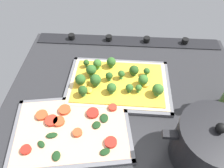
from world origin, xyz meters
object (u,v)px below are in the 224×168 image
Objects in this scene: baking_tray_back at (72,130)px; broccoli_pizza at (116,81)px; baking_tray_front at (118,85)px; veggie_pizza_back at (72,128)px; cooking_pot at (208,144)px.

broccoli_pizza is at bearing -122.77° from baking_tray_back.
broccoli_pizza is at bearing 3.06° from baking_tray_front.
baking_tray_front is 23.08cm from veggie_pizza_back.
baking_tray_back is (13.17, 19.09, 0.00)cm from baking_tray_front.
cooking_pot reaches higher than baking_tray_front.
baking_tray_front is at bearing -124.60° from baking_tray_back.
cooking_pot is at bearing 135.46° from broccoli_pizza.
broccoli_pizza reaches higher than baking_tray_back.
baking_tray_back is 0.75cm from veggie_pizza_back.
cooking_pot reaches higher than baking_tray_back.
baking_tray_back is 1.56× the size of cooking_pot.
veggie_pizza_back reaches higher than baking_tray_front.
veggie_pizza_back is 1.45× the size of cooking_pot.
cooking_pot is (-23.80, 24.37, 6.60)cm from baking_tray_front.
baking_tray_front is at bearing -124.91° from veggie_pizza_back.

